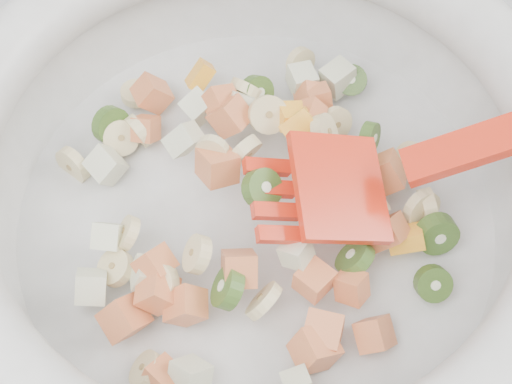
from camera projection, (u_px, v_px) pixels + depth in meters
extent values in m
cube|color=#A4A5A9|center=(264.00, 366.00, 0.97)|extent=(2.00, 0.60, 0.90)
cylinder|color=#B6B6B4|center=(256.00, 221.00, 0.55)|extent=(0.34, 0.34, 0.02)
torus|color=#B6B6B4|center=(256.00, 159.00, 0.48)|extent=(0.42, 0.42, 0.05)
cylinder|color=beige|center=(300.00, 63.00, 0.59)|extent=(0.03, 0.02, 0.03)
cylinder|color=beige|center=(137.00, 93.00, 0.58)|extent=(0.03, 0.03, 0.01)
cylinder|color=beige|center=(245.00, 150.00, 0.51)|extent=(0.03, 0.02, 0.03)
cylinder|color=beige|center=(147.00, 370.00, 0.47)|extent=(0.03, 0.03, 0.03)
cylinder|color=beige|center=(73.00, 165.00, 0.55)|extent=(0.03, 0.03, 0.04)
cylinder|color=beige|center=(120.00, 138.00, 0.56)|extent=(0.04, 0.03, 0.03)
cylinder|color=beige|center=(336.00, 124.00, 0.55)|extent=(0.03, 0.02, 0.03)
cylinder|color=beige|center=(375.00, 201.00, 0.51)|extent=(0.03, 0.03, 0.03)
cylinder|color=beige|center=(139.00, 131.00, 0.56)|extent=(0.02, 0.03, 0.03)
cylinder|color=beige|center=(159.00, 281.00, 0.48)|extent=(0.03, 0.03, 0.03)
cylinder|color=beige|center=(325.00, 133.00, 0.53)|extent=(0.03, 0.04, 0.03)
cylinder|color=beige|center=(421.00, 209.00, 0.52)|extent=(0.04, 0.02, 0.04)
cylinder|color=beige|center=(410.00, 159.00, 0.55)|extent=(0.03, 0.04, 0.03)
cylinder|color=beige|center=(427.00, 205.00, 0.52)|extent=(0.01, 0.03, 0.03)
cylinder|color=beige|center=(197.00, 254.00, 0.48)|extent=(0.03, 0.04, 0.03)
cylinder|color=beige|center=(128.00, 233.00, 0.50)|extent=(0.02, 0.02, 0.03)
cylinder|color=beige|center=(268.00, 115.00, 0.54)|extent=(0.03, 0.03, 0.03)
cylinder|color=beige|center=(115.00, 268.00, 0.50)|extent=(0.03, 0.03, 0.02)
cylinder|color=beige|center=(246.00, 90.00, 0.57)|extent=(0.03, 0.03, 0.03)
cylinder|color=beige|center=(264.00, 301.00, 0.48)|extent=(0.03, 0.03, 0.03)
cylinder|color=beige|center=(212.00, 151.00, 0.51)|extent=(0.03, 0.02, 0.03)
cube|color=#E28647|center=(158.00, 292.00, 0.48)|extent=(0.03, 0.03, 0.03)
cube|color=#E28647|center=(315.00, 349.00, 0.47)|extent=(0.03, 0.03, 0.03)
cube|color=#E28647|center=(152.00, 94.00, 0.57)|extent=(0.03, 0.02, 0.03)
cube|color=#E28647|center=(217.00, 165.00, 0.51)|extent=(0.03, 0.03, 0.03)
cube|color=#E28647|center=(146.00, 129.00, 0.56)|extent=(0.02, 0.03, 0.03)
cube|color=#E28647|center=(352.00, 287.00, 0.49)|extent=(0.02, 0.03, 0.03)
cube|color=#E28647|center=(222.00, 103.00, 0.55)|extent=(0.03, 0.03, 0.03)
cube|color=#E28647|center=(388.00, 232.00, 0.51)|extent=(0.03, 0.03, 0.03)
cube|color=#E28647|center=(319.00, 98.00, 0.56)|extent=(0.02, 0.02, 0.02)
cube|color=#E28647|center=(314.00, 280.00, 0.48)|extent=(0.03, 0.03, 0.02)
cube|color=#E28647|center=(239.00, 269.00, 0.48)|extent=(0.02, 0.03, 0.03)
cube|color=#E28647|center=(323.00, 332.00, 0.48)|extent=(0.03, 0.03, 0.03)
cube|color=#E28647|center=(311.00, 97.00, 0.57)|extent=(0.03, 0.02, 0.03)
cube|color=#E28647|center=(124.00, 318.00, 0.48)|extent=(0.04, 0.03, 0.04)
cube|color=#E28647|center=(185.00, 306.00, 0.48)|extent=(0.03, 0.02, 0.03)
cube|color=#E28647|center=(375.00, 334.00, 0.48)|extent=(0.03, 0.03, 0.03)
cube|color=#E28647|center=(384.00, 174.00, 0.53)|extent=(0.04, 0.03, 0.04)
cube|color=#E28647|center=(163.00, 379.00, 0.47)|extent=(0.03, 0.03, 0.03)
cube|color=#E28647|center=(230.00, 116.00, 0.54)|extent=(0.04, 0.03, 0.03)
cube|color=#E28647|center=(155.00, 264.00, 0.49)|extent=(0.03, 0.03, 0.03)
cube|color=#E28647|center=(308.00, 116.00, 0.54)|extent=(0.03, 0.03, 0.03)
cylinder|color=#65A537|center=(370.00, 137.00, 0.55)|extent=(0.02, 0.03, 0.03)
cylinder|color=#65A537|center=(433.00, 283.00, 0.50)|extent=(0.03, 0.03, 0.03)
cylinder|color=#65A537|center=(262.00, 188.00, 0.49)|extent=(0.03, 0.03, 0.03)
cylinder|color=#65A537|center=(355.00, 258.00, 0.50)|extent=(0.03, 0.04, 0.03)
cylinder|color=#65A537|center=(111.00, 125.00, 0.55)|extent=(0.04, 0.03, 0.04)
cylinder|color=#65A537|center=(257.00, 92.00, 0.56)|extent=(0.03, 0.03, 0.03)
cylinder|color=#65A537|center=(351.00, 80.00, 0.58)|extent=(0.03, 0.03, 0.03)
cylinder|color=#65A537|center=(228.00, 288.00, 0.47)|extent=(0.03, 0.04, 0.04)
cylinder|color=#65A537|center=(151.00, 275.00, 0.49)|extent=(0.03, 0.04, 0.04)
cylinder|color=#65A537|center=(437.00, 234.00, 0.51)|extent=(0.04, 0.02, 0.04)
cube|color=beige|center=(106.00, 165.00, 0.54)|extent=(0.03, 0.03, 0.03)
cube|color=beige|center=(109.00, 237.00, 0.50)|extent=(0.03, 0.03, 0.03)
cube|color=beige|center=(91.00, 287.00, 0.49)|extent=(0.02, 0.03, 0.03)
cube|color=beige|center=(240.00, 106.00, 0.55)|extent=(0.02, 0.03, 0.03)
cube|color=beige|center=(302.00, 79.00, 0.58)|extent=(0.02, 0.02, 0.02)
cube|color=beige|center=(147.00, 274.00, 0.49)|extent=(0.02, 0.02, 0.03)
cube|color=beige|center=(198.00, 107.00, 0.56)|extent=(0.03, 0.03, 0.03)
cube|color=beige|center=(184.00, 140.00, 0.53)|extent=(0.03, 0.02, 0.03)
cube|color=beige|center=(338.00, 78.00, 0.58)|extent=(0.03, 0.03, 0.02)
cube|color=beige|center=(296.00, 252.00, 0.48)|extent=(0.03, 0.03, 0.02)
cube|color=beige|center=(190.00, 378.00, 0.47)|extent=(0.03, 0.03, 0.03)
cube|color=yellow|center=(294.00, 116.00, 0.54)|extent=(0.03, 0.02, 0.02)
cube|color=yellow|center=(406.00, 239.00, 0.51)|extent=(0.03, 0.02, 0.02)
cube|color=yellow|center=(298.00, 125.00, 0.53)|extent=(0.03, 0.02, 0.03)
cube|color=yellow|center=(200.00, 76.00, 0.57)|extent=(0.02, 0.02, 0.03)
cube|color=red|center=(339.00, 188.00, 0.49)|extent=(0.07, 0.08, 0.04)
cube|color=red|center=(267.00, 167.00, 0.50)|extent=(0.03, 0.01, 0.02)
cube|color=red|center=(271.00, 189.00, 0.49)|extent=(0.03, 0.01, 0.02)
cube|color=red|center=(276.00, 211.00, 0.48)|extent=(0.03, 0.01, 0.02)
cube|color=red|center=(281.00, 235.00, 0.48)|extent=(0.03, 0.01, 0.02)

